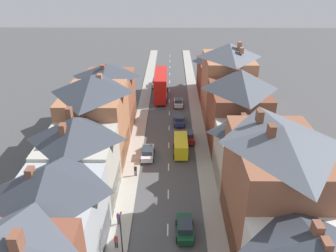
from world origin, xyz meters
name	(u,v)px	position (x,y,z in m)	size (l,w,h in m)	color
pavement_left	(141,122)	(-5.10, 38.00, 0.07)	(2.20, 104.00, 0.14)	#A8A399
pavement_right	(198,122)	(5.10, 38.00, 0.07)	(2.20, 104.00, 0.14)	#A8A399
centre_line_dashes	(169,128)	(0.00, 36.00, 0.01)	(0.14, 97.80, 0.01)	silver
terrace_row_left	(74,169)	(-10.18, 15.05, 5.68)	(8.00, 54.57, 12.49)	brown
terrace_row_right	(246,131)	(10.18, 23.99, 5.71)	(8.00, 69.56, 13.93)	brown
double_decker_bus_lead	(161,85)	(-1.81, 50.19, 2.82)	(2.74, 10.80, 5.30)	red
car_near_blue	(156,83)	(-3.10, 57.05, 0.84)	(1.90, 4.36, 1.67)	silver
car_near_silver	(188,136)	(3.10, 31.45, 0.86)	(1.90, 3.83, 1.71)	maroon
car_parked_left_a	(185,228)	(1.80, 11.46, 0.82)	(1.90, 4.02, 1.63)	#144728
car_parked_right_a	(178,102)	(1.80, 45.52, 0.81)	(1.90, 3.82, 1.61)	silver
car_mid_black	(179,120)	(1.80, 37.54, 0.82)	(1.90, 4.06, 1.62)	navy
car_parked_left_b	(147,152)	(-3.10, 26.51, 0.82)	(1.90, 4.21, 1.63)	silver
delivery_van	(181,145)	(1.80, 27.72, 1.34)	(2.20, 5.20, 2.41)	yellow
pedestrian_mid_left	(116,241)	(-5.12, 9.41, 1.03)	(0.36, 0.22, 1.61)	#23232D
pedestrian_mid_right	(119,218)	(-5.34, 12.66, 1.03)	(0.36, 0.22, 1.61)	#23232D
pedestrian_far_left	(135,170)	(-4.39, 21.73, 1.03)	(0.36, 0.22, 1.61)	#23232D
street_lamp	(121,235)	(-4.25, 8.05, 3.24)	(0.20, 1.12, 5.50)	black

